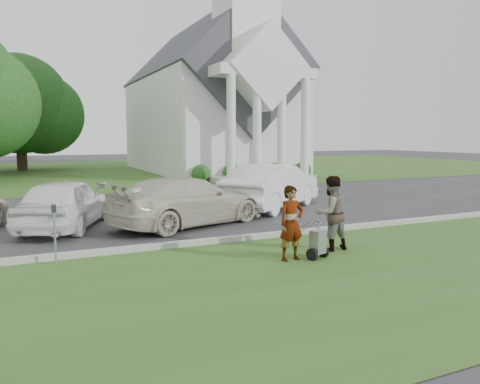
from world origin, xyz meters
TOP-DOWN VIEW (x-y plane):
  - ground at (0.00, 0.00)m, footprint 120.00×120.00m
  - grass_strip at (0.00, -3.00)m, footprint 80.00×7.00m
  - church_lawn at (0.00, 27.00)m, footprint 80.00×30.00m
  - curb at (0.00, 0.55)m, footprint 80.00×0.18m
  - church at (9.00, 23.11)m, footprint 9.19×19.00m
  - tree_back at (-4.01, 29.99)m, footprint 9.61×7.60m
  - striping_cart at (1.79, -1.73)m, footprint 0.65×0.99m
  - person_left at (1.21, -1.60)m, footprint 0.61×0.42m
  - person_right at (2.51, -1.20)m, footprint 0.87×0.69m
  - parking_meter_near at (-3.38, 0.11)m, footprint 0.09×0.08m
  - car_b at (-2.87, 4.18)m, footprint 3.29×4.67m
  - car_c at (0.50, 3.16)m, footprint 5.43×3.69m
  - car_d at (4.33, 4.93)m, footprint 5.09×4.37m

SIDE VIEW (x-z plane):
  - ground at x=0.00m, z-range 0.00..0.00m
  - grass_strip at x=0.00m, z-range 0.00..0.01m
  - church_lawn at x=0.00m, z-range 0.00..0.01m
  - curb at x=0.00m, z-range 0.00..0.15m
  - striping_cart at x=1.79m, z-range -0.06..0.80m
  - car_c at x=0.50m, z-range 0.00..1.46m
  - car_b at x=-2.87m, z-range 0.00..1.47m
  - person_left at x=1.21m, z-range 0.00..1.61m
  - parking_meter_near at x=-3.38m, z-range 0.17..1.46m
  - car_d at x=4.33m, z-range 0.00..1.66m
  - person_right at x=2.51m, z-range 0.00..1.73m
  - tree_back at x=-4.01m, z-range 0.28..9.17m
  - church at x=9.00m, z-range -6.11..17.99m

